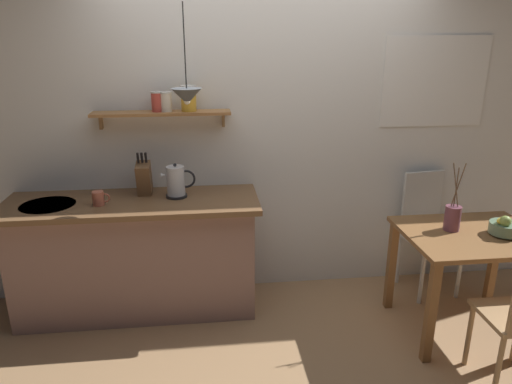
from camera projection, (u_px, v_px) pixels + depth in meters
The scene contains 12 objects.
ground_plane at pixel (273, 323), 3.51m from camera, with size 14.00×14.00×0.00m, color #A87F56.
back_wall at pixel (289, 126), 3.72m from camera, with size 6.80×0.11×2.70m.
kitchen_counter at pixel (136, 255), 3.56m from camera, with size 1.83×0.63×0.90m.
wall_shelf at pixel (169, 107), 3.41m from camera, with size 1.00×0.20×0.32m.
dining_table at pixel (471, 249), 3.27m from camera, with size 0.94×0.75×0.75m.
dining_chair_far at pixel (427, 226), 3.88m from camera, with size 0.45×0.45×0.98m.
fruit_bowl at pixel (505, 227), 3.18m from camera, with size 0.21×0.21×0.15m.
twig_vase at pixel (452, 217), 3.26m from camera, with size 0.11×0.11×0.48m.
electric_kettle at pixel (176, 182), 3.44m from camera, with size 0.25×0.16×0.26m.
knife_block at pixel (144, 178), 3.48m from camera, with size 0.10×0.19×0.33m.
coffee_mug_by_sink at pixel (99, 198), 3.30m from camera, with size 0.12×0.08×0.10m.
pendant_lamp at pixel (187, 96), 3.09m from camera, with size 0.20×0.20×0.63m.
Camera 1 is at (-0.47, -2.99, 2.04)m, focal length 33.17 mm.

